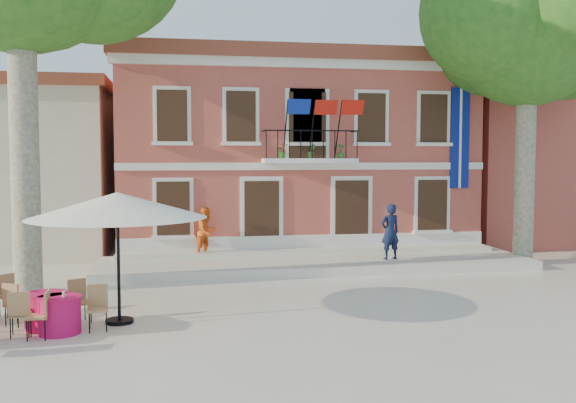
# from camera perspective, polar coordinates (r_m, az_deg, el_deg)

# --- Properties ---
(ground) EXTENTS (90.00, 90.00, 0.00)m
(ground) POSITION_cam_1_polar(r_m,az_deg,el_deg) (16.45, -1.07, -8.75)
(ground) COLOR beige
(ground) RESTS_ON ground
(main_building) EXTENTS (13.50, 9.59, 7.50)m
(main_building) POSITION_cam_1_polar(r_m,az_deg,el_deg) (26.22, -0.00, 4.33)
(main_building) COLOR #C44647
(main_building) RESTS_ON ground
(neighbor_east) EXTENTS (9.40, 9.40, 6.40)m
(neighbor_east) POSITION_cam_1_polar(r_m,az_deg,el_deg) (31.47, 21.78, 2.96)
(neighbor_east) COLOR #C44647
(neighbor_east) RESTS_ON ground
(terrace) EXTENTS (14.00, 3.40, 0.30)m
(terrace) POSITION_cam_1_polar(r_m,az_deg,el_deg) (21.02, 2.56, -5.53)
(terrace) COLOR silver
(terrace) RESTS_ON ground
(plane_tree_east) EXTENTS (5.51, 5.51, 10.83)m
(plane_tree_east) POSITION_cam_1_polar(r_m,az_deg,el_deg) (23.56, 20.59, 14.42)
(plane_tree_east) COLOR #A59E84
(plane_tree_east) RESTS_ON ground
(patio_umbrella) EXTENTS (3.85, 3.85, 2.86)m
(patio_umbrella) POSITION_cam_1_polar(r_m,az_deg,el_deg) (14.33, -14.93, -0.36)
(patio_umbrella) COLOR black
(patio_umbrella) RESTS_ON ground
(pedestrian_navy) EXTENTS (0.73, 0.56, 1.81)m
(pedestrian_navy) POSITION_cam_1_polar(r_m,az_deg,el_deg) (21.06, 9.07, -2.67)
(pedestrian_navy) COLOR #101836
(pedestrian_navy) RESTS_ON terrace
(pedestrian_orange) EXTENTS (1.01, 1.00, 1.65)m
(pedestrian_orange) POSITION_cam_1_polar(r_m,az_deg,el_deg) (21.60, -7.25, -2.69)
(pedestrian_orange) COLOR orange
(pedestrian_orange) RESTS_ON terrace
(cafe_table_1) EXTENTS (1.96, 0.90, 0.95)m
(cafe_table_1) POSITION_cam_1_polar(r_m,az_deg,el_deg) (14.14, -19.64, -9.35)
(cafe_table_1) COLOR #D51453
(cafe_table_1) RESTS_ON ground
(cafe_table_3) EXTENTS (1.87, 1.63, 0.95)m
(cafe_table_3) POSITION_cam_1_polar(r_m,az_deg,el_deg) (14.61, -20.75, -8.91)
(cafe_table_3) COLOR #D51453
(cafe_table_3) RESTS_ON ground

